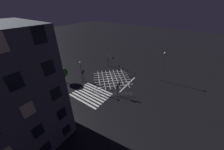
% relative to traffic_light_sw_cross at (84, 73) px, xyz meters
% --- Properties ---
extents(ground_plane, '(200.00, 200.00, 0.00)m').
position_rel_traffic_light_sw_cross_xyz_m(ground_plane, '(5.57, 6.19, -3.01)').
color(ground_plane, black).
extents(road_markings, '(13.73, 19.76, 0.01)m').
position_rel_traffic_light_sw_cross_xyz_m(road_markings, '(5.82, 0.51, -3.00)').
color(road_markings, silver).
rests_on(road_markings, ground_plane).
extents(traffic_light_sw_cross, '(0.36, 0.39, 4.21)m').
position_rel_traffic_light_sw_cross_xyz_m(traffic_light_sw_cross, '(0.00, 0.00, 0.00)').
color(traffic_light_sw_cross, '#2D2D30').
rests_on(traffic_light_sw_cross, ground_plane).
extents(traffic_light_nw_main, '(2.73, 0.36, 4.34)m').
position_rel_traffic_light_sw_cross_xyz_m(traffic_light_nw_main, '(0.43, 12.73, 0.19)').
color(traffic_light_nw_main, '#2D2D30').
rests_on(traffic_light_nw_main, ground_plane).
extents(traffic_light_se_main, '(0.39, 0.36, 4.20)m').
position_rel_traffic_light_sw_cross_xyz_m(traffic_light_se_main, '(11.79, 0.40, -0.01)').
color(traffic_light_se_main, '#2D2D30').
rests_on(traffic_light_se_main, ground_plane).
extents(traffic_light_nw_cross, '(0.36, 0.39, 3.33)m').
position_rel_traffic_light_sw_cross_xyz_m(traffic_light_nw_cross, '(-0.18, 11.90, -0.62)').
color(traffic_light_nw_cross, '#2D2D30').
rests_on(traffic_light_nw_cross, ground_plane).
extents(traffic_light_median_north, '(0.36, 3.16, 3.46)m').
position_rel_traffic_light_sw_cross_xyz_m(traffic_light_median_north, '(5.76, 11.08, -0.43)').
color(traffic_light_median_north, '#2D2D30').
rests_on(traffic_light_median_north, ground_plane).
extents(traffic_light_se_cross, '(0.36, 0.39, 3.61)m').
position_rel_traffic_light_sw_cross_xyz_m(traffic_light_se_cross, '(11.59, -0.01, -0.43)').
color(traffic_light_se_cross, '#2D2D30').
rests_on(traffic_light_se_cross, ground_plane).
extents(traffic_light_sw_main, '(0.39, 0.36, 3.49)m').
position_rel_traffic_light_sw_cross_xyz_m(traffic_light_sw_main, '(-0.63, 0.01, -0.51)').
color(traffic_light_sw_main, '#2D2D30').
rests_on(traffic_light_sw_main, ground_plane).
extents(street_lamp_east, '(0.49, 0.49, 9.02)m').
position_rel_traffic_light_sw_cross_xyz_m(street_lamp_east, '(17.90, 13.63, 3.13)').
color(street_lamp_east, '#2D2D30').
rests_on(street_lamp_east, ground_plane).
extents(street_lamp_west, '(0.44, 0.44, 8.05)m').
position_rel_traffic_light_sw_cross_xyz_m(street_lamp_west, '(2.06, -2.49, 2.29)').
color(street_lamp_west, '#2D2D30').
rests_on(street_lamp_west, ground_plane).
extents(street_tree_near, '(2.84, 2.84, 4.79)m').
position_rel_traffic_light_sw_cross_xyz_m(street_tree_near, '(-4.71, -3.72, 0.35)').
color(street_tree_near, '#38281C').
rests_on(street_tree_near, ground_plane).
extents(pedestrian_railing, '(8.20, 5.77, 1.05)m').
position_rel_traffic_light_sw_cross_xyz_m(pedestrian_railing, '(10.42, -0.71, -2.33)').
color(pedestrian_railing, '#B7B7BC').
rests_on(pedestrian_railing, ground_plane).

